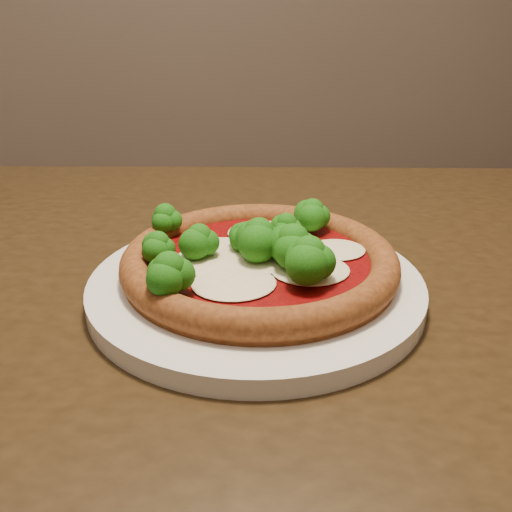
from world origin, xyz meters
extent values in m
cube|color=black|center=(0.18, -0.20, 0.73)|extent=(1.24, 0.96, 0.04)
cylinder|color=silver|center=(0.17, -0.23, 0.76)|extent=(0.31, 0.31, 0.02)
cylinder|color=brown|center=(0.17, -0.22, 0.77)|extent=(0.25, 0.25, 0.01)
torus|color=brown|center=(0.17, -0.22, 0.78)|extent=(0.26, 0.26, 0.03)
cylinder|color=#710506|center=(0.17, -0.22, 0.78)|extent=(0.21, 0.21, 0.00)
ellipsoid|color=beige|center=(0.18, -0.21, 0.78)|extent=(0.11, 0.10, 0.01)
ellipsoid|color=beige|center=(0.21, -0.21, 0.78)|extent=(0.08, 0.07, 0.01)
ellipsoid|color=beige|center=(0.18, -0.16, 0.78)|extent=(0.07, 0.07, 0.01)
ellipsoid|color=beige|center=(0.12, -0.23, 0.78)|extent=(0.06, 0.06, 0.00)
ellipsoid|color=beige|center=(0.14, -0.27, 0.78)|extent=(0.07, 0.07, 0.01)
ellipsoid|color=beige|center=(0.21, -0.25, 0.78)|extent=(0.07, 0.06, 0.01)
ellipsoid|color=beige|center=(0.14, -0.20, 0.78)|extent=(0.07, 0.06, 0.01)
ellipsoid|color=beige|center=(0.25, -0.21, 0.78)|extent=(0.06, 0.05, 0.00)
ellipsoid|color=#227F14|center=(0.08, -0.22, 0.80)|extent=(0.04, 0.04, 0.03)
ellipsoid|color=#227F14|center=(0.17, -0.23, 0.81)|extent=(0.05, 0.05, 0.04)
ellipsoid|color=#227F14|center=(0.23, -0.16, 0.80)|extent=(0.04, 0.04, 0.03)
ellipsoid|color=#227F14|center=(0.08, -0.15, 0.80)|extent=(0.04, 0.04, 0.03)
ellipsoid|color=#227F14|center=(0.16, -0.21, 0.80)|extent=(0.03, 0.03, 0.03)
ellipsoid|color=#227F14|center=(0.21, -0.28, 0.81)|extent=(0.05, 0.05, 0.04)
ellipsoid|color=#227F14|center=(0.12, -0.22, 0.80)|extent=(0.04, 0.04, 0.03)
ellipsoid|color=#227F14|center=(0.20, -0.19, 0.80)|extent=(0.04, 0.04, 0.03)
ellipsoid|color=#227F14|center=(0.09, -0.28, 0.81)|extent=(0.05, 0.05, 0.04)
ellipsoid|color=#227F14|center=(0.20, -0.25, 0.81)|extent=(0.05, 0.05, 0.04)
camera|label=1|loc=(0.11, -0.70, 1.01)|focal=40.00mm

